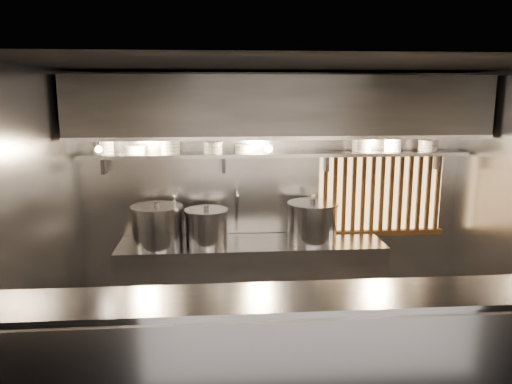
{
  "coord_description": "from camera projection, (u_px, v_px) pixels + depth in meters",
  "views": [
    {
      "loc": [
        -0.69,
        -4.31,
        2.58
      ],
      "look_at": [
        -0.29,
        0.55,
        1.6
      ],
      "focal_mm": 35.0,
      "sensor_mm": 36.0,
      "label": 1
    }
  ],
  "objects": [
    {
      "name": "pendant_bulb",
      "position": [
        269.0,
        148.0,
        5.55
      ],
      "size": [
        0.09,
        0.09,
        0.19
      ],
      "color": "#2D2D30",
      "rests_on": "exhaust_hood"
    },
    {
      "name": "wood_screen",
      "position": [
        381.0,
        193.0,
        6.03
      ],
      "size": [
        1.56,
        0.09,
        1.04
      ],
      "color": "#FDC272",
      "rests_on": "wall_back"
    },
    {
      "name": "floor",
      "position": [
        291.0,
        366.0,
        4.77
      ],
      "size": [
        4.5,
        4.5,
        0.0
      ],
      "primitive_type": "plane",
      "color": "black",
      "rests_on": "ground"
    },
    {
      "name": "cooking_bench",
      "position": [
        251.0,
        280.0,
        5.77
      ],
      "size": [
        3.0,
        0.7,
        0.9
      ],
      "primitive_type": "cube",
      "color": "#97979C",
      "rests_on": "floor"
    },
    {
      "name": "wall_left",
      "position": [
        37.0,
        231.0,
        4.32
      ],
      "size": [
        0.0,
        3.0,
        3.0
      ],
      "primitive_type": "plane",
      "rotation": [
        1.57,
        0.0,
        1.57
      ],
      "color": "gray",
      "rests_on": "floor"
    },
    {
      "name": "serving_counter",
      "position": [
        312.0,
        366.0,
        3.73
      ],
      "size": [
        4.5,
        0.56,
        1.13
      ],
      "color": "#97979C",
      "rests_on": "floor"
    },
    {
      "name": "exhaust_hood",
      "position": [
        279.0,
        107.0,
        5.37
      ],
      "size": [
        4.4,
        0.81,
        0.65
      ],
      "color": "#2D2D30",
      "rests_on": "ceiling"
    },
    {
      "name": "bowl_stack_0",
      "position": [
        103.0,
        147.0,
        5.52
      ],
      "size": [
        0.24,
        0.24,
        0.17
      ],
      "color": "silver",
      "rests_on": "bowl_shelf"
    },
    {
      "name": "stock_pot_right",
      "position": [
        312.0,
        222.0,
        5.7
      ],
      "size": [
        0.75,
        0.75,
        0.49
      ],
      "rotation": [
        0.0,
        0.0,
        0.36
      ],
      "color": "#97979C",
      "rests_on": "cooking_bench"
    },
    {
      "name": "bowl_stack_4",
      "position": [
        243.0,
        149.0,
        5.65
      ],
      "size": [
        0.21,
        0.21,
        0.09
      ],
      "color": "silver",
      "rests_on": "bowl_shelf"
    },
    {
      "name": "bowl_stack_2",
      "position": [
        171.0,
        146.0,
        5.58
      ],
      "size": [
        0.23,
        0.23,
        0.17
      ],
      "color": "silver",
      "rests_on": "bowl_shelf"
    },
    {
      "name": "faucet_right",
      "position": [
        237.0,
        203.0,
        5.82
      ],
      "size": [
        0.04,
        0.3,
        0.5
      ],
      "color": "silver",
      "rests_on": "wall_back"
    },
    {
      "name": "heat_lamp",
      "position": [
        96.0,
        144.0,
        5.05
      ],
      "size": [
        0.25,
        0.35,
        0.2
      ],
      "color": "#97979C",
      "rests_on": "exhaust_hood"
    },
    {
      "name": "bowl_stack_6",
      "position": [
        393.0,
        144.0,
        5.78
      ],
      "size": [
        0.21,
        0.21,
        0.17
      ],
      "color": "silver",
      "rests_on": "bowl_shelf"
    },
    {
      "name": "bowl_stack_7",
      "position": [
        428.0,
        146.0,
        5.82
      ],
      "size": [
        0.23,
        0.23,
        0.13
      ],
      "color": "silver",
      "rests_on": "bowl_shelf"
    },
    {
      "name": "wall_back",
      "position": [
        274.0,
        192.0,
        5.96
      ],
      "size": [
        4.5,
        0.0,
        4.5
      ],
      "primitive_type": "plane",
      "rotation": [
        1.57,
        0.0,
        0.0
      ],
      "color": "gray",
      "rests_on": "floor"
    },
    {
      "name": "stock_pot_left",
      "position": [
        207.0,
        226.0,
        5.58
      ],
      "size": [
        0.58,
        0.58,
        0.44
      ],
      "rotation": [
        0.0,
        0.0,
        -0.21
      ],
      "color": "#97979C",
      "rests_on": "cooking_bench"
    },
    {
      "name": "faucet_left",
      "position": [
        177.0,
        204.0,
        5.76
      ],
      "size": [
        0.04,
        0.3,
        0.5
      ],
      "color": "silver",
      "rests_on": "wall_back"
    },
    {
      "name": "bowl_stack_1",
      "position": [
        135.0,
        150.0,
        5.56
      ],
      "size": [
        0.24,
        0.24,
        0.09
      ],
      "color": "silver",
      "rests_on": "bowl_shelf"
    },
    {
      "name": "stock_pot_mid",
      "position": [
        157.0,
        226.0,
        5.51
      ],
      "size": [
        0.75,
        0.75,
        0.49
      ],
      "rotation": [
        0.0,
        0.0,
        0.42
      ],
      "color": "#97979C",
      "rests_on": "cooking_bench"
    },
    {
      "name": "ceiling",
      "position": [
        296.0,
        65.0,
        4.22
      ],
      "size": [
        4.5,
        4.5,
        0.0
      ],
      "primitive_type": "plane",
      "rotation": [
        3.14,
        0.0,
        0.0
      ],
      "color": "black",
      "rests_on": "wall_back"
    },
    {
      "name": "bowl_stack_5",
      "position": [
        362.0,
        145.0,
        5.75
      ],
      "size": [
        0.23,
        0.23,
        0.17
      ],
      "color": "silver",
      "rests_on": "bowl_shelf"
    },
    {
      "name": "bowl_shelf",
      "position": [
        276.0,
        154.0,
        5.69
      ],
      "size": [
        4.4,
        0.34,
        0.04
      ],
      "primitive_type": "cube",
      "color": "#97979C",
      "rests_on": "wall_back"
    },
    {
      "name": "bowl_stack_3",
      "position": [
        213.0,
        147.0,
        5.62
      ],
      "size": [
        0.22,
        0.22,
        0.13
      ],
      "color": "silver",
      "rests_on": "bowl_shelf"
    }
  ]
}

